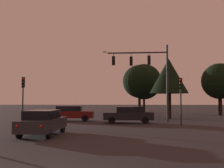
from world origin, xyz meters
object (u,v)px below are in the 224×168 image
at_px(car_crossing_right, 129,114).
at_px(tree_behind_sign, 220,81).
at_px(car_crossing_left, 70,113).
at_px(traffic_signal_mast_arm, 147,69).
at_px(tree_right_cluster, 144,82).
at_px(tree_left_far, 139,81).
at_px(tree_center_horizon, 169,76).
at_px(car_nearside_lane, 43,122).
at_px(traffic_light_corner_right, 181,92).
at_px(traffic_light_corner_left, 23,91).

bearing_deg(car_crossing_right, tree_behind_sign, 45.61).
xyz_separation_m(car_crossing_left, car_crossing_right, (5.82, -2.46, -0.00)).
bearing_deg(traffic_signal_mast_arm, car_crossing_right, -134.71).
bearing_deg(car_crossing_right, tree_right_cluster, 81.44).
relative_size(car_crossing_left, tree_left_far, 0.70).
height_order(tree_left_far, tree_center_horizon, tree_center_horizon).
distance_m(car_nearside_lane, tree_right_cluster, 30.68).
bearing_deg(tree_center_horizon, car_crossing_left, -161.96).
distance_m(car_crossing_right, tree_right_cluster, 20.93).
bearing_deg(car_nearside_lane, tree_right_cluster, 73.80).
xyz_separation_m(car_nearside_lane, car_crossing_left, (-0.39, 11.38, -0.00)).
relative_size(traffic_signal_mast_arm, tree_behind_sign, 1.05).
bearing_deg(car_crossing_left, tree_behind_sign, 29.81).
xyz_separation_m(tree_behind_sign, tree_center_horizon, (-8.22, -7.31, 0.13)).
relative_size(traffic_light_corner_right, tree_behind_sign, 0.55).
relative_size(car_crossing_right, tree_behind_sign, 0.64).
bearing_deg(car_crossing_left, traffic_light_corner_right, -26.61).
bearing_deg(car_crossing_left, traffic_signal_mast_arm, -4.27).
bearing_deg(traffic_light_corner_left, tree_center_horizon, 28.82).
distance_m(traffic_signal_mast_arm, car_crossing_right, 5.16).
bearing_deg(car_nearside_lane, tree_center_horizon, 55.62).
relative_size(car_crossing_right, tree_center_horizon, 0.68).
distance_m(tree_left_far, tree_center_horizon, 5.78).
bearing_deg(traffic_signal_mast_arm, tree_right_cluster, 86.32).
distance_m(traffic_signal_mast_arm, car_nearside_lane, 13.76).
height_order(traffic_light_corner_left, tree_behind_sign, tree_behind_sign).
bearing_deg(tree_center_horizon, traffic_signal_mast_arm, -125.29).
distance_m(car_crossing_right, tree_behind_sign, 18.87).
bearing_deg(tree_behind_sign, traffic_signal_mast_arm, -134.34).
xyz_separation_m(car_crossing_left, tree_behind_sign, (18.74, 10.74, 3.88)).
relative_size(traffic_light_corner_right, tree_right_cluster, 0.49).
bearing_deg(tree_behind_sign, car_crossing_right, -134.39).
bearing_deg(tree_behind_sign, tree_left_far, -168.06).
distance_m(traffic_light_corner_left, tree_left_far, 16.74).
distance_m(traffic_light_corner_left, car_crossing_right, 9.62).
height_order(tree_left_far, tree_right_cluster, tree_right_cluster).
height_order(traffic_light_corner_left, tree_left_far, tree_left_far).
distance_m(traffic_light_corner_left, car_nearside_lane, 8.36).
relative_size(traffic_light_corner_right, car_nearside_lane, 0.83).
xyz_separation_m(traffic_light_corner_left, car_crossing_right, (9.21, 1.77, -2.12)).
height_order(tree_behind_sign, tree_right_cluster, tree_right_cluster).
distance_m(tree_behind_sign, tree_center_horizon, 11.00).
distance_m(traffic_signal_mast_arm, traffic_light_corner_right, 5.59).
relative_size(car_crossing_right, tree_right_cluster, 0.58).
distance_m(car_crossing_left, tree_right_cluster, 20.34).
distance_m(traffic_signal_mast_arm, car_crossing_left, 8.89).
xyz_separation_m(traffic_signal_mast_arm, tree_left_far, (-0.17, 8.94, -0.70)).
bearing_deg(car_crossing_right, car_nearside_lane, -121.33).
relative_size(car_nearside_lane, tree_center_horizon, 0.69).
relative_size(traffic_light_corner_left, tree_center_horizon, 0.60).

